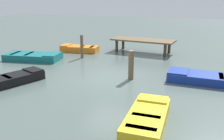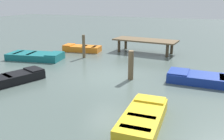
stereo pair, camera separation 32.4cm
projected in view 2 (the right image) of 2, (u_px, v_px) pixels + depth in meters
The scene contains 9 objects.
ground_plane at pixel (112, 77), 11.95m from camera, with size 80.00×80.00×0.00m, color #4C5B56.
dock_segment at pixel (145, 41), 17.09m from camera, with size 4.59×2.02×0.95m.
rowboat_yellow at pixel (143, 118), 7.35m from camera, with size 1.25×2.72×0.46m.
rowboat_blue at pixel (213, 80), 10.83m from camera, with size 4.08×1.41×0.46m.
rowboat_teal at pixel (36, 56), 15.34m from camera, with size 3.68×2.12×0.46m.
rowboat_black at pixel (13, 78), 11.05m from camera, with size 1.96×3.03×0.46m.
rowboat_orange at pixel (82, 48), 17.73m from camera, with size 2.84×1.48×0.46m.
mooring_piling_near_left at pixel (84, 46), 15.61m from camera, with size 0.19×0.19×1.51m, color brown.
mooring_piling_near_right at pixel (131, 65), 11.38m from camera, with size 0.26×0.26×1.40m, color brown.
Camera 2 is at (4.52, -10.42, 3.73)m, focal length 38.43 mm.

